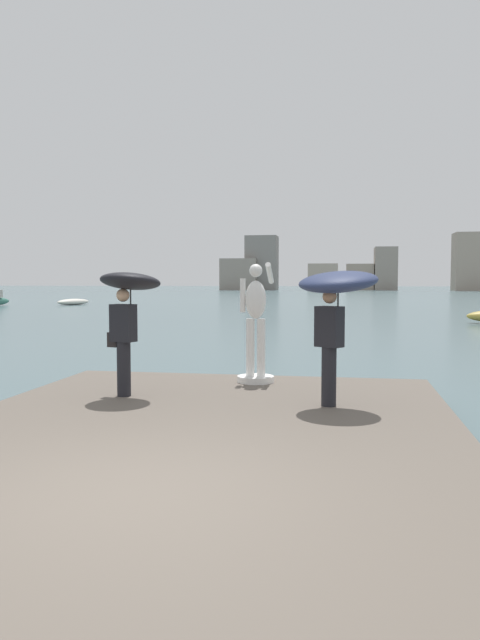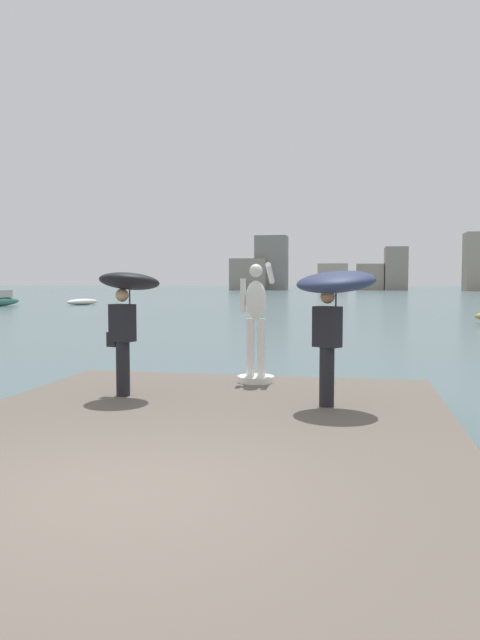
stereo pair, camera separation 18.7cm
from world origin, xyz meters
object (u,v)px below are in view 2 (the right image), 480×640
statue_white_figure (256,329)px  boat_mid (82,302)px  onlooker_right (334,295)px  onlooker_left (127,300)px

statue_white_figure → boat_mid: statue_white_figure is taller
onlooker_right → boat_mid: onlooker_right is taller
boat_mid → onlooker_left: bearing=-63.8°
statue_white_figure → onlooker_right: 2.53m
onlooker_left → boat_mid: bearing=116.2°
statue_white_figure → onlooker_left: 2.55m
statue_white_figure → boat_mid: size_ratio=0.60×
statue_white_figure → boat_mid: bearing=119.0°
statue_white_figure → boat_mid: (-23.00, 41.46, -1.08)m
onlooker_left → statue_white_figure: bearing=43.0°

